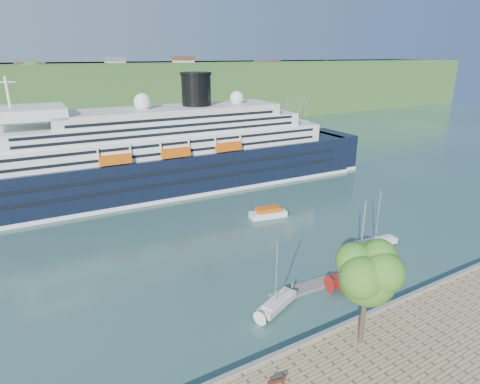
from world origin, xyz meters
name	(u,v)px	position (x,y,z in m)	size (l,w,h in m)	color
ground	(373,319)	(0.00, 0.00, 0.00)	(400.00, 400.00, 0.00)	#294944
far_hillside	(89,95)	(0.00, 145.00, 12.00)	(400.00, 50.00, 24.00)	#335622
quay_coping	(376,311)	(0.00, -0.20, 1.15)	(220.00, 0.50, 0.30)	slate
cruise_ship	(145,135)	(-7.21, 52.99, 11.91)	(106.05, 15.44, 23.81)	black
park_bench	(276,381)	(-15.03, -3.01, 1.46)	(1.42, 0.58, 0.91)	#4F2716
promenade_tree	(366,290)	(-4.96, -2.73, 6.71)	(6.89, 6.89, 11.42)	#27631A
floating_pontoon	(327,281)	(0.82, 8.12, 0.18)	(16.16, 1.98, 0.36)	gray
sailboat_white_near	(278,278)	(-7.92, 6.67, 4.03)	(6.24, 1.73, 8.06)	silver
sailboat_red	(365,246)	(3.90, 5.48, 5.32)	(8.24, 2.29, 10.64)	maroon
sailboat_white_far	(380,220)	(13.73, 11.63, 4.32)	(6.69, 1.86, 8.64)	silver
tender_launch	(268,212)	(6.43, 29.51, 0.90)	(6.54, 2.24, 1.81)	#C6500B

